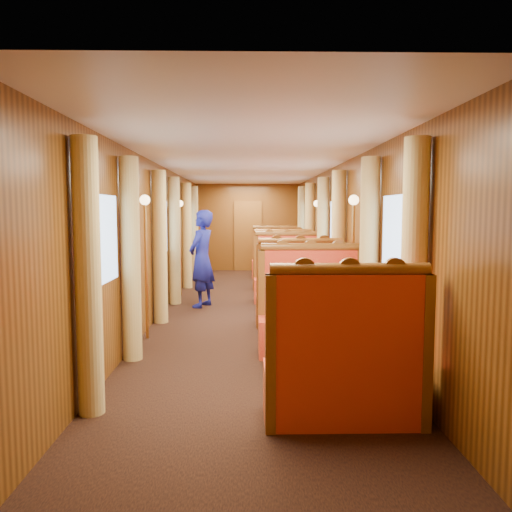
{
  "coord_description": "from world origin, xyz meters",
  "views": [
    {
      "loc": [
        -0.05,
        -8.46,
        1.74
      ],
      "look_at": [
        0.1,
        -0.92,
        1.05
      ],
      "focal_mm": 35.0,
      "sensor_mm": 36.0,
      "label": 1
    }
  ],
  "objects_px": {
    "banquette_mid_aft": "(288,279)",
    "teapot_right": "(323,304)",
    "banquette_near_aft": "(312,319)",
    "teapot_left": "(307,305)",
    "table_far": "(279,267)",
    "banquette_far_fwd": "(282,270)",
    "table_near": "(325,345)",
    "table_mid": "(293,290)",
    "banquette_far_aft": "(277,261)",
    "rose_vase_mid": "(295,258)",
    "rose_vase_far": "(281,244)",
    "tea_tray": "(318,309)",
    "banquette_near_fwd": "(344,372)",
    "fruit_plate": "(361,309)",
    "steward": "(202,259)",
    "teapot_back": "(317,302)",
    "banquette_mid_fwd": "(299,298)",
    "passenger": "(289,264)"
  },
  "relations": [
    {
      "from": "teapot_right",
      "to": "rose_vase_far",
      "type": "relative_size",
      "value": 0.43
    },
    {
      "from": "banquette_near_fwd",
      "to": "table_mid",
      "type": "xyz_separation_m",
      "value": [
        0.0,
        4.51,
        -0.05
      ]
    },
    {
      "from": "table_far",
      "to": "banquette_far_aft",
      "type": "distance_m",
      "value": 1.02
    },
    {
      "from": "banquette_near_fwd",
      "to": "rose_vase_far",
      "type": "height_order",
      "value": "banquette_near_fwd"
    },
    {
      "from": "banquette_near_aft",
      "to": "teapot_left",
      "type": "bearing_deg",
      "value": -100.12
    },
    {
      "from": "banquette_near_fwd",
      "to": "table_far",
      "type": "height_order",
      "value": "banquette_near_fwd"
    },
    {
      "from": "banquette_near_fwd",
      "to": "steward",
      "type": "bearing_deg",
      "value": 107.76
    },
    {
      "from": "banquette_far_aft",
      "to": "fruit_plate",
      "type": "xyz_separation_m",
      "value": [
        0.34,
        -8.14,
        0.35
      ]
    },
    {
      "from": "table_far",
      "to": "fruit_plate",
      "type": "xyz_separation_m",
      "value": [
        0.34,
        -7.13,
        0.39
      ]
    },
    {
      "from": "table_mid",
      "to": "tea_tray",
      "type": "height_order",
      "value": "tea_tray"
    },
    {
      "from": "table_mid",
      "to": "banquette_mid_aft",
      "type": "xyz_separation_m",
      "value": [
        0.0,
        1.01,
        0.05
      ]
    },
    {
      "from": "table_far",
      "to": "tea_tray",
      "type": "bearing_deg",
      "value": -90.66
    },
    {
      "from": "banquette_mid_fwd",
      "to": "tea_tray",
      "type": "height_order",
      "value": "banquette_mid_fwd"
    },
    {
      "from": "tea_tray",
      "to": "table_far",
      "type": "bearing_deg",
      "value": 89.34
    },
    {
      "from": "banquette_far_fwd",
      "to": "banquette_near_aft",
      "type": "bearing_deg",
      "value": -90.0
    },
    {
      "from": "table_far",
      "to": "rose_vase_far",
      "type": "distance_m",
      "value": 0.55
    },
    {
      "from": "banquette_mid_aft",
      "to": "banquette_far_fwd",
      "type": "bearing_deg",
      "value": 90.0
    },
    {
      "from": "banquette_near_fwd",
      "to": "banquette_mid_aft",
      "type": "distance_m",
      "value": 5.53
    },
    {
      "from": "banquette_near_fwd",
      "to": "banquette_near_aft",
      "type": "relative_size",
      "value": 1.0
    },
    {
      "from": "tea_tray",
      "to": "steward",
      "type": "relative_size",
      "value": 0.19
    },
    {
      "from": "banquette_near_aft",
      "to": "banquette_far_fwd",
      "type": "distance_m",
      "value": 4.97
    },
    {
      "from": "table_near",
      "to": "table_mid",
      "type": "distance_m",
      "value": 3.5
    },
    {
      "from": "banquette_far_aft",
      "to": "teapot_left",
      "type": "distance_m",
      "value": 8.15
    },
    {
      "from": "table_mid",
      "to": "fruit_plate",
      "type": "relative_size",
      "value": 5.01
    },
    {
      "from": "banquette_far_aft",
      "to": "passenger",
      "type": "xyz_separation_m",
      "value": [
        -0.0,
        -3.79,
        0.32
      ]
    },
    {
      "from": "banquette_far_aft",
      "to": "rose_vase_far",
      "type": "bearing_deg",
      "value": -87.89
    },
    {
      "from": "banquette_near_fwd",
      "to": "teapot_right",
      "type": "xyz_separation_m",
      "value": [
        -0.04,
        0.91,
        0.39
      ]
    },
    {
      "from": "banquette_far_aft",
      "to": "table_mid",
      "type": "bearing_deg",
      "value": -90.0
    },
    {
      "from": "banquette_mid_aft",
      "to": "table_far",
      "type": "xyz_separation_m",
      "value": [
        0.0,
        2.49,
        -0.05
      ]
    },
    {
      "from": "table_mid",
      "to": "rose_vase_far",
      "type": "height_order",
      "value": "rose_vase_far"
    },
    {
      "from": "banquette_mid_fwd",
      "to": "banquette_mid_aft",
      "type": "distance_m",
      "value": 2.03
    },
    {
      "from": "rose_vase_mid",
      "to": "teapot_back",
      "type": "bearing_deg",
      "value": -91.74
    },
    {
      "from": "banquette_mid_fwd",
      "to": "passenger",
      "type": "bearing_deg",
      "value": 90.0
    },
    {
      "from": "teapot_left",
      "to": "banquette_mid_fwd",
      "type": "bearing_deg",
      "value": 99.6
    },
    {
      "from": "banquette_far_fwd",
      "to": "teapot_right",
      "type": "distance_m",
      "value": 6.1
    },
    {
      "from": "fruit_plate",
      "to": "passenger",
      "type": "bearing_deg",
      "value": 94.41
    },
    {
      "from": "banquette_near_aft",
      "to": "passenger",
      "type": "distance_m",
      "value": 3.22
    },
    {
      "from": "tea_tray",
      "to": "teapot_left",
      "type": "height_order",
      "value": "teapot_left"
    },
    {
      "from": "banquette_near_aft",
      "to": "teapot_left",
      "type": "height_order",
      "value": "banquette_near_aft"
    },
    {
      "from": "tea_tray",
      "to": "banquette_near_fwd",
      "type": "bearing_deg",
      "value": -85.16
    },
    {
      "from": "banquette_mid_fwd",
      "to": "teapot_left",
      "type": "xyz_separation_m",
      "value": [
        -0.2,
        -2.61,
        0.39
      ]
    },
    {
      "from": "banquette_mid_aft",
      "to": "steward",
      "type": "relative_size",
      "value": 0.77
    },
    {
      "from": "banquette_near_aft",
      "to": "banquette_mid_aft",
      "type": "height_order",
      "value": "same"
    },
    {
      "from": "teapot_right",
      "to": "banquette_far_fwd",
      "type": "bearing_deg",
      "value": 109.09
    },
    {
      "from": "table_far",
      "to": "banquette_far_fwd",
      "type": "distance_m",
      "value": 1.02
    },
    {
      "from": "banquette_far_fwd",
      "to": "teapot_back",
      "type": "xyz_separation_m",
      "value": [
        -0.08,
        -5.95,
        0.39
      ]
    },
    {
      "from": "banquette_far_aft",
      "to": "rose_vase_mid",
      "type": "bearing_deg",
      "value": -89.7
    },
    {
      "from": "banquette_mid_aft",
      "to": "teapot_right",
      "type": "height_order",
      "value": "banquette_mid_aft"
    },
    {
      "from": "banquette_mid_fwd",
      "to": "table_far",
      "type": "xyz_separation_m",
      "value": [
        0.0,
        4.51,
        -0.05
      ]
    },
    {
      "from": "banquette_near_aft",
      "to": "steward",
      "type": "height_order",
      "value": "steward"
    }
  ]
}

